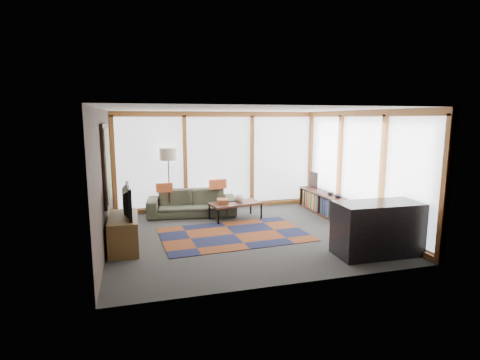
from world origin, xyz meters
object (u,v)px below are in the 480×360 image
object	(u,v)px
tv_console	(124,233)
television	(123,201)
sofa	(192,203)
bookshelf	(324,204)
floor_lamp	(169,182)
coffee_table	(235,211)
bar_counter	(377,229)

from	to	relation	value
tv_console	television	world-z (taller)	television
tv_console	television	xyz separation A→B (m)	(0.01, -0.02, 0.61)
sofa	bookshelf	distance (m)	3.37
sofa	tv_console	distance (m)	2.65
floor_lamp	bookshelf	xyz separation A→B (m)	(3.81, -1.01, -0.58)
floor_lamp	coffee_table	bearing A→B (deg)	-29.34
coffee_table	floor_lamp	bearing A→B (deg)	150.66
tv_console	bookshelf	bearing A→B (deg)	14.85
television	bar_counter	world-z (taller)	television
tv_console	television	distance (m)	0.61
coffee_table	tv_console	xyz separation A→B (m)	(-2.56, -1.46, 0.11)
tv_console	floor_lamp	bearing A→B (deg)	65.24
floor_lamp	television	size ratio (longest dim) A/B	1.66
sofa	tv_console	bearing A→B (deg)	-119.63
floor_lamp	coffee_table	size ratio (longest dim) A/B	1.38
bookshelf	television	xyz separation A→B (m)	(-4.86, -1.31, 0.65)
sofa	bookshelf	xyz separation A→B (m)	(3.27, -0.82, -0.05)
coffee_table	bar_counter	xyz separation A→B (m)	(1.82, -3.01, 0.27)
sofa	bar_counter	bearing A→B (deg)	-45.24
bar_counter	tv_console	bearing A→B (deg)	162.50
television	bar_counter	size ratio (longest dim) A/B	0.68
coffee_table	bookshelf	world-z (taller)	bookshelf
coffee_table	television	world-z (taller)	television
coffee_table	bar_counter	distance (m)	3.52
tv_console	coffee_table	bearing A→B (deg)	29.68
sofa	bookshelf	size ratio (longest dim) A/B	1.01
bookshelf	bar_counter	distance (m)	2.89
floor_lamp	bookshelf	size ratio (longest dim) A/B	0.78
tv_console	television	size ratio (longest dim) A/B	1.22
bookshelf	sofa	bearing A→B (deg)	165.99
floor_lamp	sofa	bearing A→B (deg)	-19.67
coffee_table	television	xyz separation A→B (m)	(-2.54, -1.48, 0.71)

